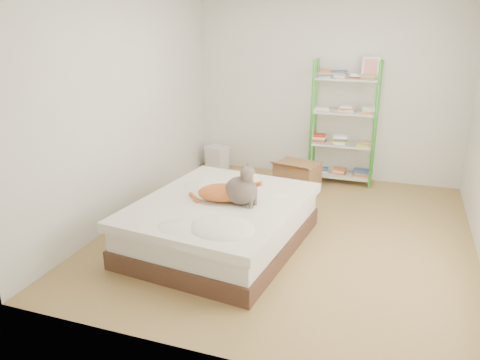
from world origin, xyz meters
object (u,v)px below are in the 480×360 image
at_px(bed, 221,223).
at_px(white_bin, 217,158).
at_px(orange_cat, 222,190).
at_px(grey_cat, 241,185).
at_px(cardboard_box, 297,176).
at_px(shelf_unit, 344,123).

relative_size(bed, white_bin, 5.54).
relative_size(orange_cat, white_bin, 1.53).
distance_m(bed, orange_cat, 0.36).
relative_size(grey_cat, cardboard_box, 0.66).
distance_m(bed, shelf_unit, 2.62).
bearing_deg(orange_cat, bed, 170.41).
xyz_separation_m(orange_cat, grey_cat, (0.21, -0.01, 0.09)).
xyz_separation_m(grey_cat, shelf_unit, (0.67, 2.39, 0.16)).
xyz_separation_m(bed, orange_cat, (0.01, 0.00, 0.36)).
bearing_deg(white_bin, orange_cat, -66.97).
bearing_deg(orange_cat, white_bin, 95.32).
bearing_deg(shelf_unit, cardboard_box, -134.38).
bearing_deg(shelf_unit, orange_cat, -110.21).
relative_size(shelf_unit, white_bin, 4.70).
relative_size(orange_cat, grey_cat, 1.39).
distance_m(bed, white_bin, 2.56).
height_order(shelf_unit, white_bin, shelf_unit).
height_order(grey_cat, shelf_unit, shelf_unit).
xyz_separation_m(bed, grey_cat, (0.22, -0.01, 0.45)).
height_order(bed, cardboard_box, bed).
distance_m(orange_cat, white_bin, 2.59).
distance_m(shelf_unit, white_bin, 2.00).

